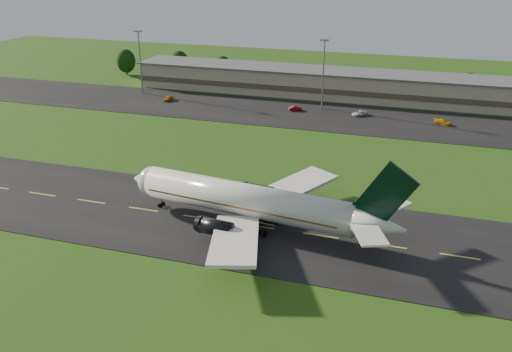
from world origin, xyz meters
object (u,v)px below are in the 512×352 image
(service_vehicle_a, at_px, (169,98))
(service_vehicle_c, at_px, (359,113))
(light_mast_west, at_px, (140,55))
(airliner, at_px, (251,201))
(service_vehicle_d, at_px, (443,122))
(light_mast_centre, at_px, (324,66))
(terminal, at_px, (337,84))
(service_vehicle_b, at_px, (295,108))

(service_vehicle_a, height_order, service_vehicle_c, service_vehicle_a)
(light_mast_west, relative_size, service_vehicle_c, 4.20)
(airliner, height_order, light_mast_west, light_mast_west)
(airliner, relative_size, light_mast_west, 2.52)
(service_vehicle_c, height_order, service_vehicle_d, service_vehicle_d)
(airliner, distance_m, service_vehicle_c, 75.97)
(light_mast_west, distance_m, light_mast_centre, 60.00)
(terminal, relative_size, light_mast_west, 7.13)
(airliner, xyz_separation_m, terminal, (-3.39, 96.29, -0.67))
(light_mast_centre, bearing_deg, airliner, -86.58)
(airliner, relative_size, service_vehicle_b, 13.12)
(light_mast_centre, bearing_deg, service_vehicle_b, -142.86)
(airliner, distance_m, service_vehicle_b, 75.97)
(service_vehicle_c, bearing_deg, terminal, 154.25)
(service_vehicle_b, distance_m, service_vehicle_c, 18.66)
(light_mast_west, xyz_separation_m, service_vehicle_d, (94.78, -6.43, -11.93))
(light_mast_west, distance_m, service_vehicle_a, 18.32)
(light_mast_west, relative_size, service_vehicle_b, 5.22)
(airliner, bearing_deg, service_vehicle_d, 74.96)
(service_vehicle_d, bearing_deg, airliner, -177.30)
(light_mast_centre, xyz_separation_m, service_vehicle_c, (11.89, -4.56, -11.97))
(airliner, height_order, terminal, airliner)
(terminal, relative_size, service_vehicle_c, 29.96)
(service_vehicle_a, bearing_deg, light_mast_west, 157.47)
(airliner, xyz_separation_m, service_vehicle_a, (-52.29, 73.99, -3.83))
(service_vehicle_a, distance_m, service_vehicle_b, 40.75)
(light_mast_centre, distance_m, service_vehicle_b, 14.70)
(service_vehicle_b, height_order, service_vehicle_c, service_vehicle_c)
(airliner, xyz_separation_m, service_vehicle_b, (-11.55, 74.98, -3.92))
(service_vehicle_b, bearing_deg, light_mast_west, 62.15)
(light_mast_centre, height_order, service_vehicle_b, light_mast_centre)
(airliner, xyz_separation_m, service_vehicle_c, (7.10, 75.54, -3.89))
(airliner, height_order, service_vehicle_c, airliner)
(light_mast_west, height_order, service_vehicle_a, light_mast_west)
(service_vehicle_b, distance_m, service_vehicle_d, 41.57)
(service_vehicle_d, bearing_deg, terminal, 80.74)
(airliner, relative_size, service_vehicle_a, 11.99)
(airliner, relative_size, light_mast_centre, 2.52)
(airliner, relative_size, service_vehicle_c, 10.57)
(light_mast_centre, relative_size, service_vehicle_b, 5.22)
(terminal, distance_m, light_mast_west, 64.10)
(airliner, distance_m, terminal, 96.35)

